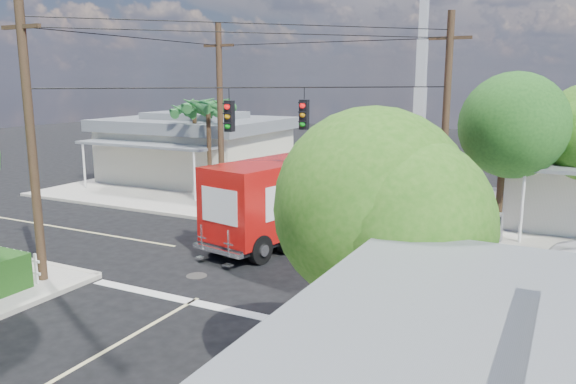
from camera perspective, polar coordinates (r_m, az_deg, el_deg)
The scene contains 12 objects.
ground at distance 20.54m, azimuth -2.56°, elevation -7.01°, with size 120.00×120.00×0.00m, color black.
sidewalk_nw at distance 35.16m, azimuth -9.25°, elevation 0.71°, with size 14.12×14.12×0.14m.
road_markings at distance 19.34m, azimuth -4.73°, elevation -8.20°, with size 32.00×32.00×0.01m.
building_nw at distance 36.76m, azimuth -9.31°, elevation 4.56°, with size 10.80×10.20×4.30m.
radio_tower at distance 38.06m, azimuth 13.30°, elevation 9.80°, with size 0.80×0.80×17.00m.
tree_ne_front at distance 23.88m, azimuth 21.21°, elevation 6.50°, with size 4.21×4.14×6.66m.
tree_se at distance 10.33m, azimuth 11.40°, elevation -2.43°, with size 3.67×3.54×5.62m.
palm_nw_front at distance 29.89m, azimuth -8.13°, elevation 8.50°, with size 3.01×3.08×5.59m.
palm_nw_back at distance 32.29m, azimuth -9.50°, elevation 8.00°, with size 3.01×3.08×5.19m.
utility_poles at distance 21.75m, azimuth -4.22°, elevation 6.59°, with size 12.00×10.68×9.00m.
vending_boxes at distance 24.05m, azimuth 18.70°, elevation -3.16°, with size 1.90×0.50×1.10m.
delivery_truck at distance 22.42m, azimuth -0.52°, elevation -0.89°, with size 3.84×8.09×3.37m.
Camera 1 is at (9.66, -16.93, 6.46)m, focal length 35.00 mm.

